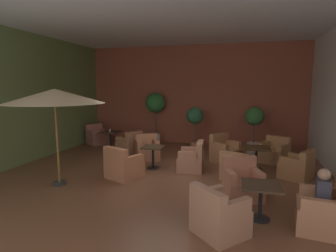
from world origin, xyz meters
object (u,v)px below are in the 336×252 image
cafe_table_front_right (261,193)px  patron_blue_shirt (323,188)px  armchair_mid_center_north (147,149)px  patio_umbrella_tall_red (55,97)px  armchair_front_left_east (97,137)px  armchair_mid_center_east (123,166)px  potted_tree_mid_left (195,120)px  armchair_rear_right_west (238,169)px  armchair_mid_center_south (192,160)px  armchair_front_right_south (324,212)px  armchair_rear_right_north (297,168)px  cafe_table_rear_right (256,152)px  armchair_rear_right_east (274,152)px  cafe_table_mid_center (153,152)px  potted_tree_mid_right (156,107)px  armchair_front_right_north (242,183)px  iced_drink_cup (110,130)px  cafe_table_front_left (110,136)px  armchair_front_left_north (130,145)px  armchair_front_right_east (218,216)px  potted_tree_left_corner (254,123)px  armchair_rear_right_south (225,151)px

cafe_table_front_right → patron_blue_shirt: (0.98, -0.14, 0.24)m
armchair_mid_center_north → patio_umbrella_tall_red: size_ratio=0.43×
armchair_front_left_east → patron_blue_shirt: patron_blue_shirt is taller
armchair_mid_center_north → armchair_mid_center_east: (0.07, -2.10, 0.00)m
cafe_table_front_right → potted_tree_mid_left: bearing=111.8°
cafe_table_front_right → armchair_rear_right_west: (-0.45, 2.20, -0.22)m
armchair_front_left_east → armchair_mid_center_south: armchair_mid_center_south is taller
armchair_front_right_south → armchair_rear_right_north: armchair_front_right_south is taller
armchair_front_right_south → armchair_rear_right_north: size_ratio=0.92×
armchair_front_right_south → cafe_table_rear_right: armchair_front_right_south is taller
armchair_front_right_south → armchair_mid_center_north: armchair_front_right_south is taller
armchair_mid_center_east → armchair_rear_right_west: armchair_mid_center_east is taller
patron_blue_shirt → armchair_mid_center_south: bearing=134.4°
cafe_table_front_right → armchair_rear_right_east: bearing=81.3°
cafe_table_mid_center → patio_umbrella_tall_red: bearing=-132.6°
patio_umbrella_tall_red → potted_tree_mid_right: (0.77, 5.50, -0.60)m
armchair_front_right_north → armchair_mid_center_east: bearing=170.3°
armchair_mid_center_north → armchair_mid_center_east: size_ratio=0.97×
armchair_mid_center_south → iced_drink_cup: armchair_mid_center_south is taller
armchair_rear_right_west → armchair_rear_right_east: bearing=62.3°
cafe_table_front_left → armchair_mid_center_east: 3.80m
cafe_table_front_left → armchair_front_right_north: size_ratio=0.86×
armchair_rear_right_east → iced_drink_cup: (-6.11, 0.42, 0.41)m
armchair_front_left_north → armchair_front_left_east: bearing=150.5°
armchair_front_right_east → armchair_mid_center_north: size_ratio=1.03×
potted_tree_left_corner → cafe_table_rear_right: bearing=-89.5°
armchair_mid_center_north → armchair_front_left_north: bearing=146.1°
cafe_table_front_left → cafe_table_front_right: size_ratio=1.14×
armchair_front_right_east → armchair_front_right_south: size_ratio=1.12×
potted_tree_mid_left → armchair_rear_right_east: bearing=-22.1°
cafe_table_rear_right → armchair_rear_right_south: (-0.96, 0.70, -0.20)m
armchair_front_right_east → iced_drink_cup: 7.25m
cafe_table_rear_right → potted_tree_left_corner: potted_tree_left_corner is taller
armchair_front_left_east → potted_tree_mid_left: size_ratio=0.61×
cafe_table_front_right → armchair_mid_center_south: 3.20m
cafe_table_front_right → potted_tree_left_corner: size_ratio=0.42×
armchair_front_left_north → cafe_table_mid_center: bearing=-48.3°
armchair_front_left_north → armchair_rear_right_west: bearing=-27.0°
armchair_front_left_east → iced_drink_cup: bearing=-33.8°
cafe_table_front_right → armchair_front_right_north: size_ratio=0.75×
armchair_rear_right_west → potted_tree_left_corner: (0.48, 3.19, 0.83)m
armchair_front_left_north → armchair_front_right_north: (4.06, -3.24, 0.01)m
armchair_mid_center_east → armchair_rear_right_east: (4.08, 2.79, -0.00)m
cafe_table_front_right → iced_drink_cup: iced_drink_cup is taller
patio_umbrella_tall_red → iced_drink_cup: 4.43m
cafe_table_front_left → potted_tree_left_corner: bearing=7.0°
patio_umbrella_tall_red → patron_blue_shirt: bearing=-7.4°
armchair_mid_center_north → armchair_rear_right_south: (2.58, 0.37, 0.01)m
armchair_front_right_south → armchair_rear_right_west: 2.77m
armchair_mid_center_east → armchair_rear_right_west: bearing=13.2°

